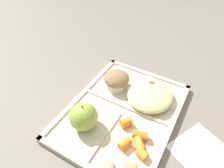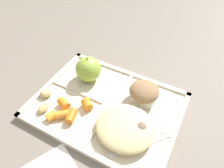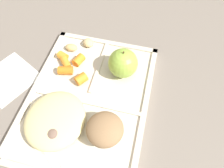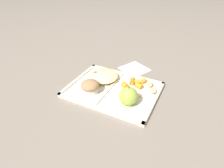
{
  "view_description": "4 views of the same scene",
  "coord_description": "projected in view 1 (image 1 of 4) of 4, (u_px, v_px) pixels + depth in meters",
  "views": [
    {
      "loc": [
        -0.34,
        -0.16,
        0.46
      ],
      "look_at": [
        0.04,
        0.06,
        0.06
      ],
      "focal_mm": 32.16,
      "sensor_mm": 36.0,
      "label": 1
    },
    {
      "loc": [
        0.18,
        -0.3,
        0.46
      ],
      "look_at": [
        -0.0,
        0.04,
        0.06
      ],
      "focal_mm": 32.98,
      "sensor_mm": 36.0,
      "label": 2
    },
    {
      "loc": [
        0.22,
        0.11,
        0.46
      ],
      "look_at": [
        -0.01,
        0.06,
        0.08
      ],
      "focal_mm": 32.9,
      "sensor_mm": 36.0,
      "label": 3
    },
    {
      "loc": [
        -0.3,
        0.61,
        0.5
      ],
      "look_at": [
        -0.01,
        0.03,
        0.06
      ],
      "focal_mm": 30.13,
      "sensor_mm": 36.0,
      "label": 4
    }
  ],
  "objects": [
    {
      "name": "carrot_slice_tilted",
      "position": [
        142.0,
        154.0,
        0.47
      ],
      "size": [
        0.03,
        0.03,
        0.02
      ],
      "primitive_type": "cylinder",
      "rotation": [
        0.0,
        1.57,
        1.21
      ],
      "color": "orange",
      "rests_on": "lunch_tray"
    },
    {
      "name": "lunch_tray",
      "position": [
        122.0,
        112.0,
        0.58
      ],
      "size": [
        0.39,
        0.29,
        0.02
      ],
      "color": "beige",
      "rests_on": "ground"
    },
    {
      "name": "bran_muffin",
      "position": [
        117.0,
        80.0,
        0.63
      ],
      "size": [
        0.08,
        0.08,
        0.06
      ],
      "color": "silver",
      "rests_on": "lunch_tray"
    },
    {
      "name": "ground",
      "position": [
        122.0,
        113.0,
        0.59
      ],
      "size": [
        6.0,
        6.0,
        0.0
      ],
      "primitive_type": "plane",
      "color": "slate"
    },
    {
      "name": "carrot_slice_center",
      "position": [
        139.0,
        144.0,
        0.49
      ],
      "size": [
        0.04,
        0.04,
        0.02
      ],
      "primitive_type": "cylinder",
      "rotation": [
        0.0,
        1.57,
        3.84
      ],
      "color": "orange",
      "rests_on": "lunch_tray"
    },
    {
      "name": "meatball_front",
      "position": [
        158.0,
        101.0,
        0.58
      ],
      "size": [
        0.03,
        0.03,
        0.03
      ],
      "primitive_type": "sphere",
      "color": "brown",
      "rests_on": "lunch_tray"
    },
    {
      "name": "meatball_back",
      "position": [
        153.0,
        95.0,
        0.6
      ],
      "size": [
        0.04,
        0.04,
        0.04
      ],
      "primitive_type": "sphere",
      "color": "#755B4C",
      "rests_on": "lunch_tray"
    },
    {
      "name": "egg_noodle_pile",
      "position": [
        150.0,
        95.0,
        0.6
      ],
      "size": [
        0.14,
        0.14,
        0.04
      ],
      "primitive_type": "ellipsoid",
      "color": "beige",
      "rests_on": "lunch_tray"
    },
    {
      "name": "carrot_slice_diagonal",
      "position": [
        140.0,
        135.0,
        0.5
      ],
      "size": [
        0.03,
        0.04,
        0.02
      ],
      "primitive_type": "cylinder",
      "rotation": [
        0.0,
        1.57,
        1.8
      ],
      "color": "orange",
      "rests_on": "lunch_tray"
    },
    {
      "name": "carrot_slice_small",
      "position": [
        126.0,
        123.0,
        0.53
      ],
      "size": [
        0.04,
        0.04,
        0.02
      ],
      "primitive_type": "cylinder",
      "rotation": [
        0.0,
        1.57,
        5.65
      ],
      "color": "orange",
      "rests_on": "lunch_tray"
    },
    {
      "name": "green_apple",
      "position": [
        83.0,
        117.0,
        0.51
      ],
      "size": [
        0.08,
        0.08,
        0.08
      ],
      "color": "#93B742",
      "rests_on": "lunch_tray"
    },
    {
      "name": "carrot_slice_edge",
      "position": [
        125.0,
        144.0,
        0.49
      ],
      "size": [
        0.04,
        0.03,
        0.02
      ],
      "primitive_type": "cylinder",
      "rotation": [
        0.0,
        1.57,
        2.81
      ],
      "color": "orange",
      "rests_on": "lunch_tray"
    },
    {
      "name": "potato_chunk_large",
      "position": [
        131.0,
        166.0,
        0.45
      ],
      "size": [
        0.03,
        0.04,
        0.02
      ],
      "primitive_type": "ellipsoid",
      "rotation": [
        0.0,
        0.0,
        4.76
      ],
      "color": "tan",
      "rests_on": "lunch_tray"
    },
    {
      "name": "potato_chunk_golden",
      "position": [
        109.0,
        167.0,
        0.45
      ],
      "size": [
        0.04,
        0.04,
        0.02
      ],
      "primitive_type": "ellipsoid",
      "rotation": [
        0.0,
        0.0,
        5.69
      ],
      "color": "tan",
      "rests_on": "lunch_tray"
    },
    {
      "name": "plastic_fork",
      "position": [
        158.0,
        90.0,
        0.64
      ],
      "size": [
        0.11,
        0.13,
        0.0
      ],
      "color": "silver",
      "rests_on": "lunch_tray"
    },
    {
      "name": "meatball_side",
      "position": [
        151.0,
        87.0,
        0.62
      ],
      "size": [
        0.04,
        0.04,
        0.04
      ],
      "primitive_type": "sphere",
      "color": "#755B4C",
      "rests_on": "lunch_tray"
    },
    {
      "name": "meatball_center",
      "position": [
        139.0,
        97.0,
        0.6
      ],
      "size": [
        0.03,
        0.03,
        0.03
      ],
      "primitive_type": "sphere",
      "color": "brown",
      "rests_on": "lunch_tray"
    },
    {
      "name": "paper_napkin",
      "position": [
        203.0,
        153.0,
        0.49
      ],
      "size": [
        0.17,
        0.17,
        0.0
      ],
      "primitive_type": "cube",
      "rotation": [
        0.0,
        0.0,
        -0.46
      ],
      "color": "white",
      "rests_on": "ground"
    }
  ]
}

